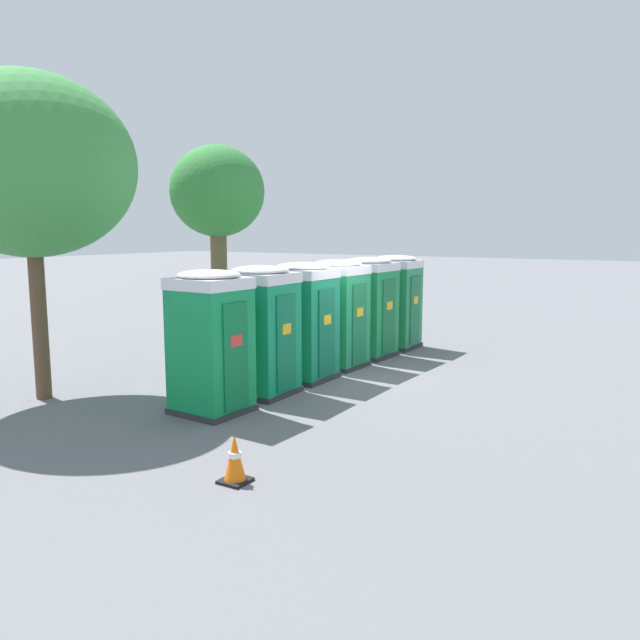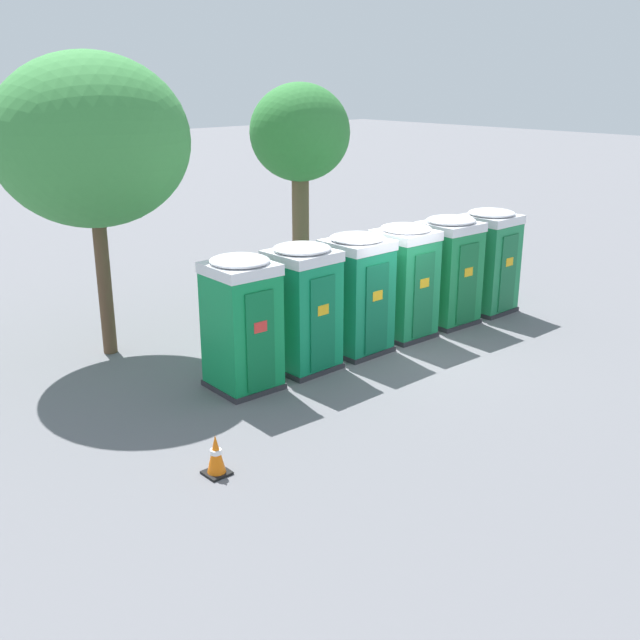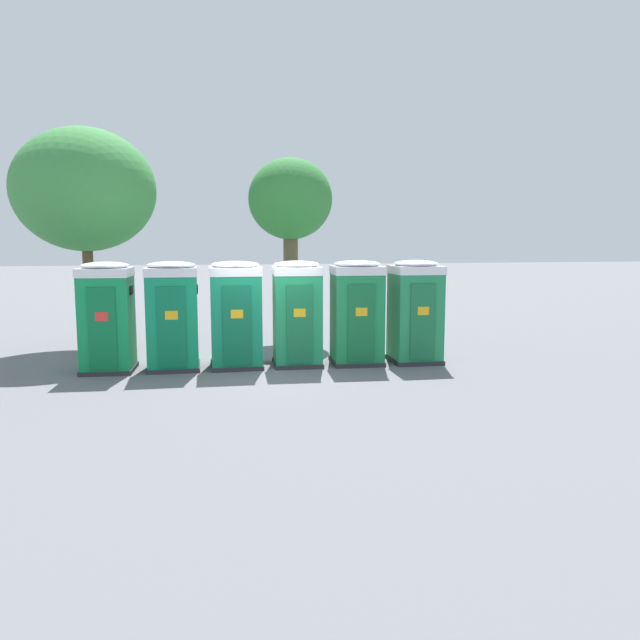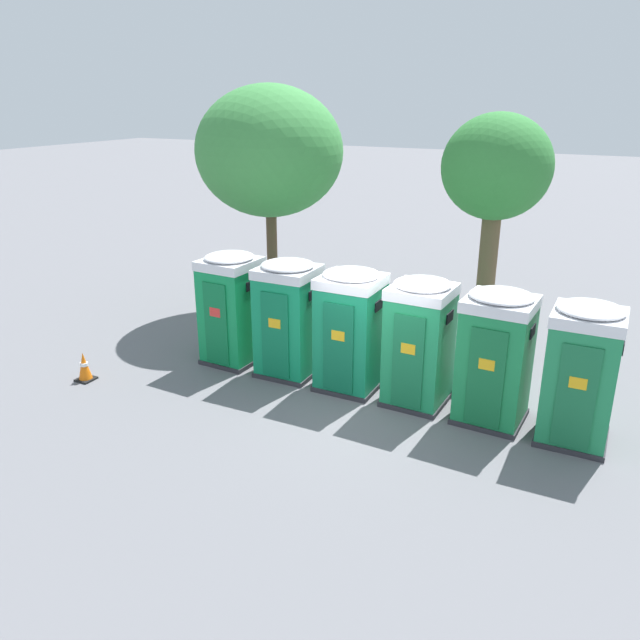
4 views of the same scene
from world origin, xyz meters
name	(u,v)px [view 4 (image 4 of 4)]	position (x,y,z in m)	size (l,w,h in m)	color
ground_plane	(373,403)	(0.00, 0.00, 0.00)	(120.00, 120.00, 0.00)	slate
portapotty_0	(232,308)	(-3.66, 0.52, 1.28)	(1.21, 1.25, 2.54)	#2D2D33
portapotty_1	(288,318)	(-2.19, 0.51, 1.28)	(1.22, 1.22, 2.54)	#2D2D33
portapotty_2	(350,329)	(-0.72, 0.48, 1.28)	(1.23, 1.21, 2.54)	#2D2D33
portapotty_3	(419,342)	(0.75, 0.46, 1.28)	(1.20, 1.24, 2.54)	#2D2D33
portapotty_4	(495,357)	(2.22, 0.39, 1.28)	(1.29, 1.26, 2.54)	#2D2D33
portapotty_5	(581,373)	(3.68, 0.32, 1.28)	(1.19, 1.21, 2.54)	#2D2D33
street_tree_0	(496,172)	(1.12, 4.37, 4.13)	(2.50, 2.50, 5.44)	brown
street_tree_1	(269,152)	(-4.64, 3.93, 4.37)	(3.84, 3.84, 6.07)	brown
traffic_cone	(84,367)	(-5.91, -1.81, 0.31)	(0.36, 0.36, 0.64)	black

